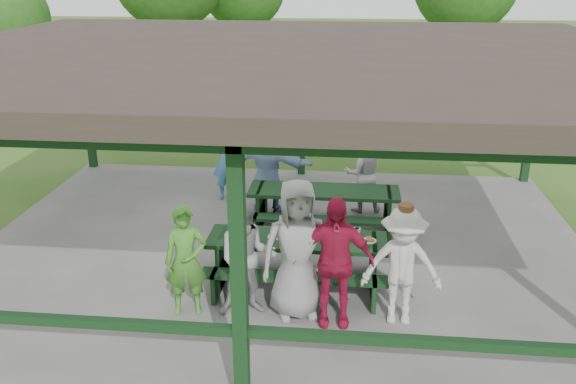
# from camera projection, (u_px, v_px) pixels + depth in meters

# --- Properties ---
(ground) EXTENTS (90.00, 90.00, 0.00)m
(ground) POSITION_uv_depth(u_px,v_px,m) (282.00, 253.00, 10.06)
(ground) COLOR #2F581B
(ground) RESTS_ON ground
(concrete_slab) EXTENTS (10.00, 8.00, 0.10)m
(concrete_slab) POSITION_uv_depth(u_px,v_px,m) (282.00, 250.00, 10.05)
(concrete_slab) COLOR #61615C
(concrete_slab) RESTS_ON ground
(pavilion_structure) EXTENTS (10.60, 8.60, 3.24)m
(pavilion_structure) POSITION_uv_depth(u_px,v_px,m) (282.00, 59.00, 8.94)
(pavilion_structure) COLOR black
(pavilion_structure) RESTS_ON concrete_slab
(picnic_table_near) EXTENTS (2.54, 1.39, 0.75)m
(picnic_table_near) POSITION_uv_depth(u_px,v_px,m) (297.00, 256.00, 8.71)
(picnic_table_near) COLOR black
(picnic_table_near) RESTS_ON concrete_slab
(picnic_table_far) EXTENTS (2.58, 1.39, 0.75)m
(picnic_table_far) POSITION_uv_depth(u_px,v_px,m) (324.00, 204.00, 10.54)
(picnic_table_far) COLOR black
(picnic_table_far) RESTS_ON concrete_slab
(table_setting) EXTENTS (2.16, 0.45, 0.10)m
(table_setting) POSITION_uv_depth(u_px,v_px,m) (307.00, 235.00, 8.63)
(table_setting) COLOR white
(table_setting) RESTS_ON picnic_table_near
(contestant_green) EXTENTS (0.61, 0.47, 1.51)m
(contestant_green) POSITION_uv_depth(u_px,v_px,m) (186.00, 261.00, 7.94)
(contestant_green) COLOR #41892A
(contestant_green) RESTS_ON concrete_slab
(contestant_grey_left) EXTENTS (0.89, 0.76, 1.60)m
(contestant_grey_left) POSITION_uv_depth(u_px,v_px,m) (247.00, 258.00, 7.91)
(contestant_grey_left) COLOR gray
(contestant_grey_left) RESTS_ON concrete_slab
(contestant_grey_mid) EXTENTS (1.05, 0.83, 1.89)m
(contestant_grey_mid) POSITION_uv_depth(u_px,v_px,m) (297.00, 250.00, 7.82)
(contestant_grey_mid) COLOR gray
(contestant_grey_mid) RESTS_ON concrete_slab
(contestant_red) EXTENTS (1.04, 0.47, 1.74)m
(contestant_red) POSITION_uv_depth(u_px,v_px,m) (334.00, 261.00, 7.68)
(contestant_red) COLOR #A91539
(contestant_red) RESTS_ON concrete_slab
(contestant_white_fedora) EXTENTS (1.04, 0.61, 1.64)m
(contestant_white_fedora) POSITION_uv_depth(u_px,v_px,m) (402.00, 266.00, 7.71)
(contestant_white_fedora) COLOR beige
(contestant_white_fedora) RESTS_ON concrete_slab
(spectator_lblue) EXTENTS (1.70, 0.87, 1.75)m
(spectator_lblue) POSITION_uv_depth(u_px,v_px,m) (268.00, 166.00, 11.26)
(spectator_lblue) COLOR #84A0CD
(spectator_lblue) RESTS_ON concrete_slab
(spectator_blue) EXTENTS (0.68, 0.55, 1.60)m
(spectator_blue) POSITION_uv_depth(u_px,v_px,m) (227.00, 160.00, 11.86)
(spectator_blue) COLOR #467DB7
(spectator_blue) RESTS_ON concrete_slab
(spectator_grey) EXTENTS (0.79, 0.65, 1.47)m
(spectator_grey) POSITION_uv_depth(u_px,v_px,m) (363.00, 173.00, 11.29)
(spectator_grey) COLOR #9B9B9E
(spectator_grey) RESTS_ON concrete_slab
(pickup_truck) EXTENTS (6.19, 3.68, 1.61)m
(pickup_truck) POSITION_uv_depth(u_px,v_px,m) (344.00, 90.00, 18.78)
(pickup_truck) COLOR silver
(pickup_truck) RESTS_ON ground
(farm_trailer) EXTENTS (3.96, 1.85, 1.38)m
(farm_trailer) POSITION_uv_depth(u_px,v_px,m) (263.00, 101.00, 17.93)
(farm_trailer) COLOR #1B4B94
(farm_trailer) RESTS_ON ground
(tree_edge_left) EXTENTS (2.73, 2.73, 4.27)m
(tree_edge_left) POSITION_uv_depth(u_px,v_px,m) (4.00, 19.00, 18.65)
(tree_edge_left) COLOR #2F1F13
(tree_edge_left) RESTS_ON ground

